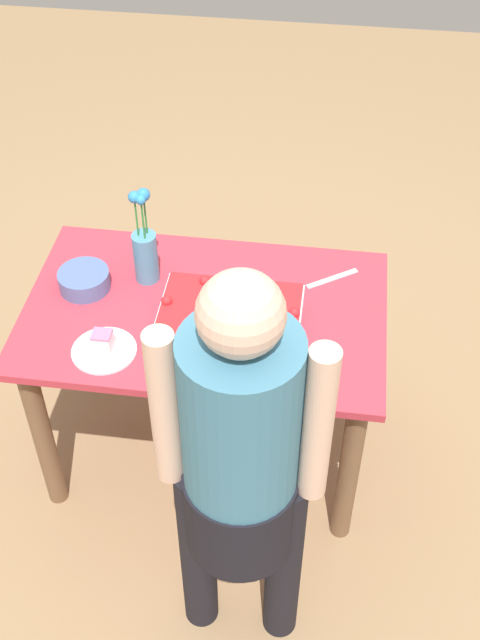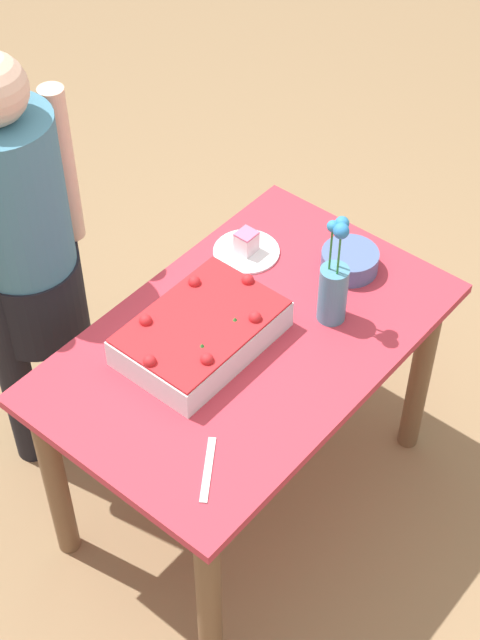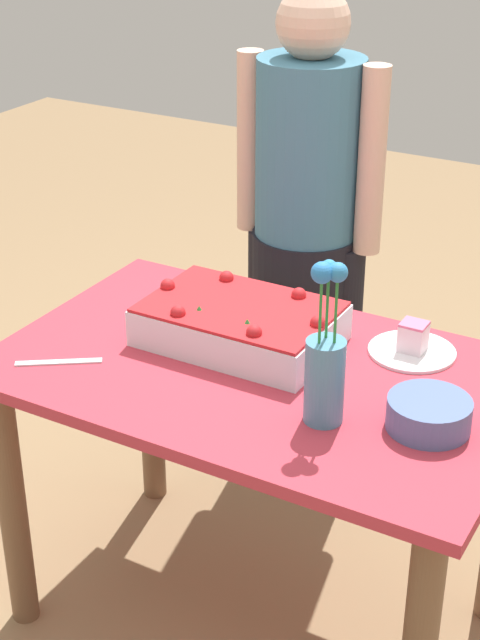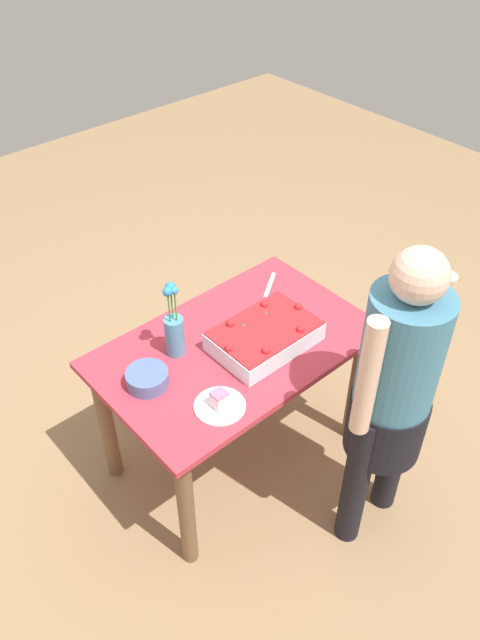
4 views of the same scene
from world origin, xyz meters
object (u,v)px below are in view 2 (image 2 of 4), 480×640
cake_knife (208,469)px  sheet_cake (201,332)px  serving_plate_with_slice (246,248)px  fruit_bowl (350,261)px  person_standing (24,247)px  flower_vase (334,286)px

cake_knife → sheet_cake: bearing=-171.0°
sheet_cake → cake_knife: sheet_cake is taller
sheet_cake → serving_plate_with_slice: sheet_cake is taller
serving_plate_with_slice → cake_knife: size_ratio=1.03×
sheet_cake → serving_plate_with_slice: 0.41m
cake_knife → fruit_bowl: fruit_bowl is taller
fruit_bowl → person_standing: size_ratio=0.12×
fruit_bowl → person_standing: 0.97m
cake_knife → fruit_bowl: bearing=156.4°
serving_plate_with_slice → person_standing: person_standing is taller
person_standing → flower_vase: bearing=28.3°
sheet_cake → flower_vase: bearing=-33.9°
sheet_cake → person_standing: (-0.11, 0.59, 0.06)m
flower_vase → cake_knife: bearing=-172.7°
person_standing → fruit_bowl: bearing=41.0°
serving_plate_with_slice → person_standing: (-0.49, 0.44, 0.09)m
sheet_cake → cake_knife: (-0.31, -0.30, -0.05)m
fruit_bowl → person_standing: (-0.64, 0.73, 0.07)m
fruit_bowl → serving_plate_with_slice: bearing=116.3°
flower_vase → person_standing: 0.92m
sheet_cake → flower_vase: (0.32, -0.21, 0.08)m
flower_vase → fruit_bowl: size_ratio=2.07×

